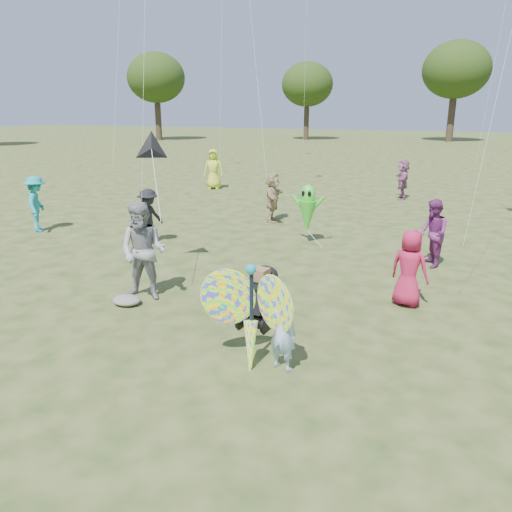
{
  "coord_description": "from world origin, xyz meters",
  "views": [
    {
      "loc": [
        3.23,
        -7.06,
        3.88
      ],
      "look_at": [
        -0.2,
        1.5,
        1.1
      ],
      "focal_mm": 35.0,
      "sensor_mm": 36.0,
      "label": 1
    }
  ],
  "objects_px": {
    "crowd_b": "(149,217)",
    "butterfly_kite": "(251,315)",
    "crowd_a": "(409,268)",
    "jogging_stroller": "(261,292)",
    "alien_kite": "(307,211)",
    "adult_man": "(143,251)",
    "crowd_e": "(433,233)",
    "crowd_i": "(37,204)",
    "crowd_j": "(403,179)",
    "crowd_g": "(213,169)",
    "child_girl": "(283,331)",
    "crowd_d": "(273,197)"
  },
  "relations": [
    {
      "from": "crowd_d",
      "to": "crowd_g",
      "type": "bearing_deg",
      "value": 31.43
    },
    {
      "from": "adult_man",
      "to": "crowd_i",
      "type": "xyz_separation_m",
      "value": [
        -6.52,
        3.72,
        -0.13
      ]
    },
    {
      "from": "butterfly_kite",
      "to": "jogging_stroller",
      "type": "bearing_deg",
      "value": 105.99
    },
    {
      "from": "adult_man",
      "to": "crowd_i",
      "type": "bearing_deg",
      "value": 141.33
    },
    {
      "from": "crowd_a",
      "to": "adult_man",
      "type": "bearing_deg",
      "value": 35.71
    },
    {
      "from": "adult_man",
      "to": "jogging_stroller",
      "type": "distance_m",
      "value": 2.72
    },
    {
      "from": "crowd_a",
      "to": "crowd_e",
      "type": "bearing_deg",
      "value": -77.89
    },
    {
      "from": "crowd_g",
      "to": "crowd_e",
      "type": "bearing_deg",
      "value": -57.66
    },
    {
      "from": "crowd_i",
      "to": "adult_man",
      "type": "bearing_deg",
      "value": -153.44
    },
    {
      "from": "crowd_d",
      "to": "crowd_i",
      "type": "height_order",
      "value": "crowd_i"
    },
    {
      "from": "crowd_i",
      "to": "crowd_e",
      "type": "bearing_deg",
      "value": -119.79
    },
    {
      "from": "crowd_i",
      "to": "butterfly_kite",
      "type": "distance_m",
      "value": 11.09
    },
    {
      "from": "crowd_b",
      "to": "butterfly_kite",
      "type": "distance_m",
      "value": 7.74
    },
    {
      "from": "crowd_b",
      "to": "crowd_i",
      "type": "relative_size",
      "value": 0.91
    },
    {
      "from": "crowd_b",
      "to": "child_girl",
      "type": "bearing_deg",
      "value": -124.68
    },
    {
      "from": "crowd_a",
      "to": "crowd_g",
      "type": "distance_m",
      "value": 15.69
    },
    {
      "from": "child_girl",
      "to": "crowd_b",
      "type": "height_order",
      "value": "crowd_b"
    },
    {
      "from": "child_girl",
      "to": "crowd_j",
      "type": "xyz_separation_m",
      "value": [
        0.05,
        15.79,
        0.22
      ]
    },
    {
      "from": "crowd_a",
      "to": "crowd_b",
      "type": "height_order",
      "value": "crowd_b"
    },
    {
      "from": "crowd_i",
      "to": "jogging_stroller",
      "type": "relative_size",
      "value": 1.64
    },
    {
      "from": "crowd_j",
      "to": "alien_kite",
      "type": "xyz_separation_m",
      "value": [
        -1.77,
        -8.58,
        0.12
      ]
    },
    {
      "from": "child_girl",
      "to": "jogging_stroller",
      "type": "height_order",
      "value": "child_girl"
    },
    {
      "from": "adult_man",
      "to": "jogging_stroller",
      "type": "xyz_separation_m",
      "value": [
        2.68,
        -0.24,
        -0.41
      ]
    },
    {
      "from": "crowd_g",
      "to": "crowd_a",
      "type": "bearing_deg",
      "value": -66.33
    },
    {
      "from": "crowd_j",
      "to": "alien_kite",
      "type": "relative_size",
      "value": 0.97
    },
    {
      "from": "adult_man",
      "to": "crowd_e",
      "type": "relative_size",
      "value": 1.21
    },
    {
      "from": "crowd_e",
      "to": "alien_kite",
      "type": "xyz_separation_m",
      "value": [
        -3.5,
        0.96,
        0.12
      ]
    },
    {
      "from": "crowd_j",
      "to": "jogging_stroller",
      "type": "distance_m",
      "value": 14.36
    },
    {
      "from": "child_girl",
      "to": "crowd_j",
      "type": "distance_m",
      "value": 15.79
    },
    {
      "from": "adult_man",
      "to": "crowd_a",
      "type": "bearing_deg",
      "value": 9.11
    },
    {
      "from": "crowd_d",
      "to": "crowd_e",
      "type": "xyz_separation_m",
      "value": [
        5.43,
        -3.32,
        -0.01
      ]
    },
    {
      "from": "child_girl",
      "to": "crowd_j",
      "type": "bearing_deg",
      "value": -76.51
    },
    {
      "from": "crowd_b",
      "to": "crowd_g",
      "type": "distance_m",
      "value": 10.21
    },
    {
      "from": "crowd_j",
      "to": "butterfly_kite",
      "type": "xyz_separation_m",
      "value": [
        -0.55,
        -15.85,
        -0.01
      ]
    },
    {
      "from": "alien_kite",
      "to": "butterfly_kite",
      "type": "bearing_deg",
      "value": -80.47
    },
    {
      "from": "crowd_a",
      "to": "crowd_d",
      "type": "relative_size",
      "value": 0.91
    },
    {
      "from": "adult_man",
      "to": "crowd_a",
      "type": "relative_size",
      "value": 1.31
    },
    {
      "from": "crowd_a",
      "to": "crowd_e",
      "type": "xyz_separation_m",
      "value": [
        0.28,
        2.87,
        0.06
      ]
    },
    {
      "from": "adult_man",
      "to": "crowd_g",
      "type": "bearing_deg",
      "value": 101.86
    },
    {
      "from": "crowd_b",
      "to": "butterfly_kite",
      "type": "height_order",
      "value": "butterfly_kite"
    },
    {
      "from": "child_girl",
      "to": "butterfly_kite",
      "type": "bearing_deg",
      "value": 21.06
    },
    {
      "from": "crowd_e",
      "to": "crowd_g",
      "type": "xyz_separation_m",
      "value": [
        -10.54,
        8.99,
        0.11
      ]
    },
    {
      "from": "crowd_b",
      "to": "alien_kite",
      "type": "relative_size",
      "value": 0.93
    },
    {
      "from": "adult_man",
      "to": "crowd_d",
      "type": "xyz_separation_m",
      "value": [
        -0.04,
        7.86,
        -0.16
      ]
    },
    {
      "from": "crowd_e",
      "to": "jogging_stroller",
      "type": "distance_m",
      "value": 5.51
    },
    {
      "from": "crowd_a",
      "to": "jogging_stroller",
      "type": "bearing_deg",
      "value": 55.76
    },
    {
      "from": "crowd_a",
      "to": "crowd_b",
      "type": "relative_size",
      "value": 0.97
    },
    {
      "from": "crowd_b",
      "to": "crowd_d",
      "type": "height_order",
      "value": "crowd_d"
    },
    {
      "from": "adult_man",
      "to": "crowd_b",
      "type": "height_order",
      "value": "adult_man"
    },
    {
      "from": "crowd_e",
      "to": "alien_kite",
      "type": "distance_m",
      "value": 3.63
    }
  ]
}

